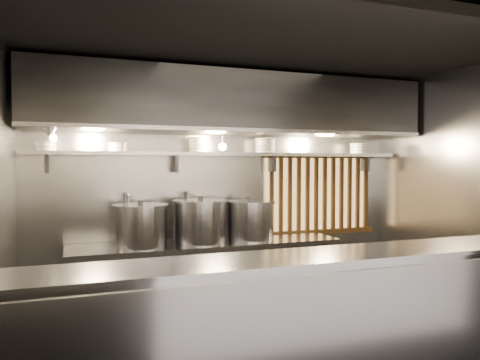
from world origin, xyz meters
TOP-DOWN VIEW (x-y plane):
  - floor at (0.00, 0.00)m, footprint 4.50×4.50m
  - ceiling at (0.00, 0.00)m, footprint 4.50×4.50m
  - wall_back at (0.00, 1.50)m, footprint 4.50×0.00m
  - wall_right at (2.25, 0.00)m, footprint 0.00×3.00m
  - serving_counter at (0.00, -0.96)m, footprint 4.50×0.56m
  - cooking_bench at (-0.30, 1.13)m, footprint 3.00×0.70m
  - bowl_shelf at (0.00, 1.32)m, footprint 4.40×0.34m
  - exhaust_hood at (0.00, 1.10)m, footprint 4.40×0.81m
  - wood_screen at (1.30, 1.45)m, footprint 1.56×0.09m
  - faucet_left at (-1.15, 1.37)m, footprint 0.04×0.30m
  - faucet_right at (-0.45, 1.37)m, footprint 0.04×0.30m
  - heat_lamp at (-1.90, 0.85)m, footprint 0.25×0.35m
  - pendant_bulb at (-0.10, 1.20)m, footprint 0.09×0.09m
  - stock_pot_left at (-1.04, 1.08)m, footprint 0.74×0.74m
  - stock_pot_mid at (-0.39, 1.11)m, footprint 0.60×0.60m
  - stock_pot_right at (0.21, 1.12)m, footprint 0.61×0.61m
  - bowl_stack_0 at (-1.96, 1.32)m, footprint 0.22×0.22m
  - bowl_stack_1 at (-1.24, 1.32)m, footprint 0.22×0.22m
  - bowl_stack_2 at (-0.35, 1.32)m, footprint 0.23×0.23m
  - bowl_stack_3 at (0.48, 1.32)m, footprint 0.24×0.24m
  - bowl_stack_4 at (1.79, 1.32)m, footprint 0.22×0.22m

SIDE VIEW (x-z plane):
  - floor at x=0.00m, z-range 0.00..0.00m
  - cooking_bench at x=-0.30m, z-range 0.00..0.90m
  - serving_counter at x=0.00m, z-range 0.00..1.13m
  - stock_pot_left at x=-1.04m, z-range 0.88..1.37m
  - stock_pot_right at x=0.21m, z-range 0.88..1.37m
  - stock_pot_mid at x=-0.39m, z-range 0.88..1.39m
  - faucet_left at x=-1.15m, z-range 1.06..1.56m
  - faucet_right at x=-0.45m, z-range 1.06..1.56m
  - wood_screen at x=1.30m, z-range 0.86..1.90m
  - wall_back at x=0.00m, z-range -0.85..3.65m
  - wall_right at x=2.25m, z-range -0.10..2.90m
  - bowl_shelf at x=0.00m, z-range 1.86..1.90m
  - bowl_stack_0 at x=-1.96m, z-range 1.90..1.99m
  - bowl_stack_1 at x=-1.24m, z-range 1.90..1.99m
  - pendant_bulb at x=-0.10m, z-range 1.87..2.05m
  - bowl_stack_4 at x=1.79m, z-range 1.90..2.03m
  - bowl_stack_3 at x=0.48m, z-range 1.90..2.07m
  - bowl_stack_2 at x=-0.35m, z-range 1.90..2.07m
  - heat_lamp at x=-1.90m, z-range 1.97..2.17m
  - exhaust_hood at x=0.00m, z-range 2.10..2.75m
  - ceiling at x=0.00m, z-range 2.80..2.80m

